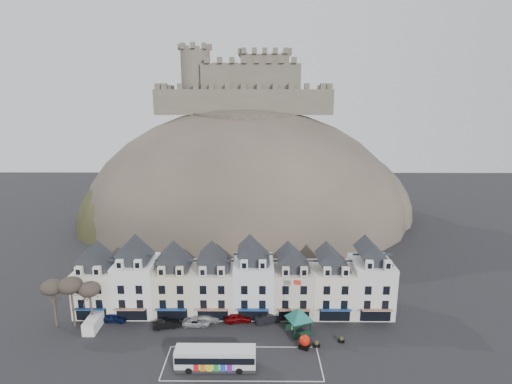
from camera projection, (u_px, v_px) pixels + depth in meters
ground at (228, 369)px, 55.33m from camera, size 300.00×300.00×0.00m
coach_bay_markings at (243, 363)px, 56.54m from camera, size 22.00×7.50×0.01m
townhouse_terrace at (235, 282)px, 69.66m from camera, size 54.40×9.35×11.80m
castle_hill at (249, 220)px, 122.41m from camera, size 100.00×76.00×68.00m
castle at (246, 86)px, 120.02m from camera, size 50.20×22.20×22.00m
tree_left_far at (52, 288)px, 64.15m from camera, size 3.61×3.61×8.24m
tree_left_mid at (70, 286)px, 64.05m from camera, size 3.78×3.78×8.64m
tree_left_near at (89, 290)px, 64.19m from camera, size 3.43×3.43×7.84m
bus at (215, 357)px, 55.07m from camera, size 11.12×2.62×3.14m
bus_shelter at (299, 314)px, 62.85m from camera, size 6.57×6.57×4.48m
red_buoy at (305, 342)px, 59.73m from camera, size 1.87×1.87×2.10m
flagpole at (293, 301)px, 63.43m from camera, size 1.29×0.34×9.07m
white_van at (93, 323)px, 64.62m from camera, size 1.99×4.50×2.05m
planter_west at (341, 340)px, 61.25m from camera, size 1.03×0.68×0.95m
planter_east at (316, 344)px, 60.12m from camera, size 1.07×0.72×1.03m
car_navy at (114, 317)px, 66.97m from camera, size 4.40×2.10×1.45m
car_black at (166, 324)px, 65.10m from camera, size 4.54×2.44×1.42m
car_silver at (196, 322)px, 65.78m from camera, size 4.51×2.18×1.26m
car_white at (207, 318)px, 66.90m from camera, size 4.39×2.27×1.22m
car_maroon at (238, 317)px, 66.83m from camera, size 4.85×2.50×1.58m
car_charcoal at (269, 317)px, 66.79m from camera, size 5.10×3.25×1.59m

